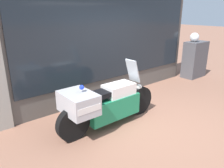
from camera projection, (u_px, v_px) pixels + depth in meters
name	position (u px, v px, depth m)	size (l,w,h in m)	color
ground_plane	(154.00, 123.00, 4.73)	(60.00, 60.00, 0.00)	#8E604C
shop_building	(83.00, 24.00, 5.27)	(6.72, 0.55, 3.97)	#56514C
window_display	(110.00, 78.00, 6.31)	(5.30, 0.30, 1.84)	slate
paramedic_motorcycle	(103.00, 104.00, 4.39)	(2.43, 0.75, 1.34)	black
utility_cabinet	(195.00, 59.00, 7.83)	(0.89, 0.49, 1.27)	#4C4C51
white_helmet	(194.00, 37.00, 7.55)	(0.31, 0.31, 0.31)	white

